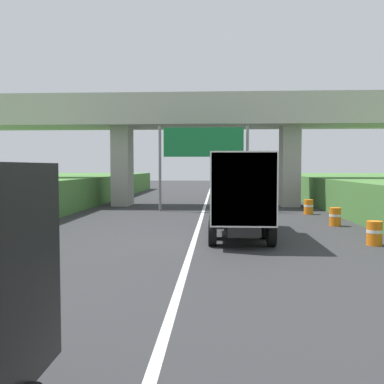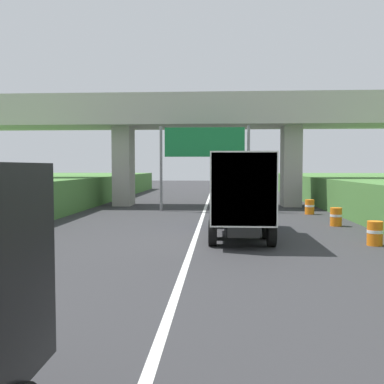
{
  "view_description": "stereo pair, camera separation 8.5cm",
  "coord_description": "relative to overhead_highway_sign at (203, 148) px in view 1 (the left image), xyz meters",
  "views": [
    {
      "loc": [
        0.9,
        5.25,
        2.9
      ],
      "look_at": [
        0.0,
        21.27,
        2.0
      ],
      "focal_mm": 42.0,
      "sensor_mm": 36.0,
      "label": 1
    },
    {
      "loc": [
        0.99,
        5.25,
        2.9
      ],
      "look_at": [
        0.0,
        21.27,
        2.0
      ],
      "focal_mm": 42.0,
      "sensor_mm": 36.0,
      "label": 2
    }
  ],
  "objects": [
    {
      "name": "truck_blue",
      "position": [
        1.81,
        -10.62,
        -2.19
      ],
      "size": [
        2.44,
        7.3,
        3.44
      ],
      "color": "black",
      "rests_on": "ground"
    },
    {
      "name": "car_green",
      "position": [
        1.53,
        17.79,
        -3.27
      ],
      "size": [
        1.86,
        4.1,
        1.72
      ],
      "color": "#236B38",
      "rests_on": "ground"
    },
    {
      "name": "overpass_bridge",
      "position": [
        0.0,
        4.16,
        1.99
      ],
      "size": [
        40.0,
        4.8,
        8.06
      ],
      "color": "#ADA89E",
      "rests_on": "ground"
    },
    {
      "name": "construction_barrel_3",
      "position": [
        6.71,
        -12.45,
        -3.67
      ],
      "size": [
        0.57,
        0.57,
        0.9
      ],
      "color": "orange",
      "rests_on": "ground"
    },
    {
      "name": "construction_barrel_5",
      "position": [
        6.49,
        -1.53,
        -3.67
      ],
      "size": [
        0.57,
        0.57,
        0.9
      ],
      "color": "orange",
      "rests_on": "ground"
    },
    {
      "name": "lane_centre_stripe",
      "position": [
        0.0,
        -3.57,
        -4.12
      ],
      "size": [
        0.2,
        101.88,
        0.01
      ],
      "primitive_type": "cube",
      "color": "white",
      "rests_on": "ground"
    },
    {
      "name": "construction_barrel_4",
      "position": [
        6.69,
        -6.99,
        -3.67
      ],
      "size": [
        0.57,
        0.57,
        0.9
      ],
      "color": "orange",
      "rests_on": "ground"
    },
    {
      "name": "overhead_highway_sign",
      "position": [
        0.0,
        0.0,
        0.0
      ],
      "size": [
        5.88,
        0.18,
        5.56
      ],
      "color": "slate",
      "rests_on": "ground"
    }
  ]
}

